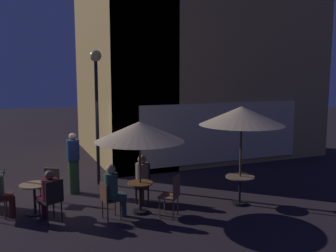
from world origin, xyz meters
The scene contains 18 objects.
ground_plane centered at (0.00, 0.00, 0.00)m, with size 60.00×60.00×0.00m, color black.
cafe_building centered at (4.58, 3.14, 4.86)m, with size 8.97×6.70×9.74m.
street_lamp_near_corner centered at (0.94, 0.61, 2.86)m, with size 0.34×0.34×3.99m.
cafe_table_0 centered at (1.35, -2.11, 0.49)m, with size 0.61×0.61×0.74m.
cafe_table_1 centered at (3.86, -2.54, 0.53)m, with size 0.72×0.72×0.73m.
cafe_table_2 centered at (-0.97, -1.24, 0.51)m, with size 0.66×0.66×0.73m.
patio_umbrella_0 centered at (1.35, -2.11, 1.96)m, with size 2.10×2.10×2.20m.
patio_umbrella_1 centered at (3.86, -2.54, 2.26)m, with size 2.11×2.11×2.50m.
cafe_chair_0 centered at (1.68, -1.31, 0.59)m, with size 0.51×0.51×0.98m.
cafe_chair_1 centered at (0.54, -2.24, 0.52)m, with size 0.45×0.45×0.86m.
cafe_chair_2 centered at (1.95, -2.66, 0.59)m, with size 0.58×0.58×0.99m.
cafe_chair_3 centered at (-0.55, -0.55, 0.53)m, with size 0.54×0.54×0.89m.
cafe_chair_5 centered at (-0.64, -1.98, 0.60)m, with size 0.56×0.56×0.99m.
patron_seated_0 centered at (1.62, -1.45, 0.70)m, with size 0.44×0.52×1.23m.
patron_seated_1 centered at (0.68, -2.22, 0.72)m, with size 0.52×0.36×1.27m.
patron_seated_2 centered at (-1.70, -1.17, 0.66)m, with size 0.52×0.33×1.18m.
patron_seated_3 centered at (-0.70, -1.84, 0.68)m, with size 0.47×0.54×1.18m.
patron_standing_4 centered at (0.12, 0.02, 0.85)m, with size 0.35×0.35×1.70m.
Camera 1 is at (-1.32, -10.18, 3.23)m, focal length 39.51 mm.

